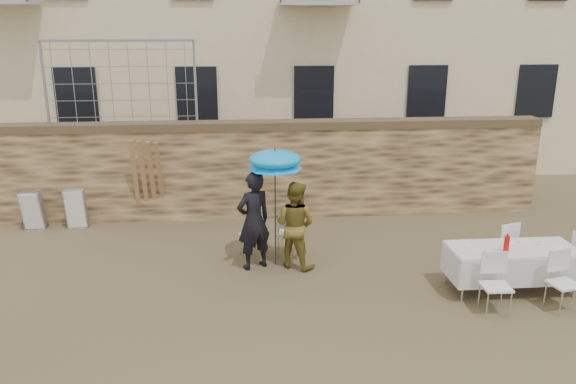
{
  "coord_description": "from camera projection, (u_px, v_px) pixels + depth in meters",
  "views": [
    {
      "loc": [
        -0.42,
        -7.55,
        4.33
      ],
      "look_at": [
        0.4,
        2.2,
        1.4
      ],
      "focal_mm": 35.0,
      "sensor_mm": 36.0,
      "label": 1
    }
  ],
  "objects": [
    {
      "name": "chair_stack_right",
      "position": [
        77.0,
        207.0,
        12.37
      ],
      "size": [
        0.46,
        0.32,
        0.92
      ],
      "primitive_type": null,
      "color": "white",
      "rests_on": "ground"
    },
    {
      "name": "table_chair_front_right",
      "position": [
        565.0,
        282.0,
        8.72
      ],
      "size": [
        0.57,
        0.57,
        0.96
      ],
      "primitive_type": null,
      "rotation": [
        0.0,
        0.0,
        0.21
      ],
      "color": "white",
      "rests_on": "ground"
    },
    {
      "name": "ground",
      "position": [
        274.0,
        323.0,
        8.49
      ],
      "size": [
        80.0,
        80.0,
        0.0
      ],
      "primitive_type": "plane",
      "color": "brown",
      "rests_on": "ground"
    },
    {
      "name": "table_chair_back",
      "position": [
        501.0,
        245.0,
        10.18
      ],
      "size": [
        0.59,
        0.59,
        0.96
      ],
      "primitive_type": null,
      "rotation": [
        0.0,
        0.0,
        3.42
      ],
      "color": "white",
      "rests_on": "ground"
    },
    {
      "name": "chair_stack_left",
      "position": [
        35.0,
        208.0,
        12.3
      ],
      "size": [
        0.46,
        0.4,
        0.92
      ],
      "primitive_type": null,
      "color": "white",
      "rests_on": "ground"
    },
    {
      "name": "man_suit",
      "position": [
        254.0,
        221.0,
        10.16
      ],
      "size": [
        0.8,
        0.7,
        1.83
      ],
      "primitive_type": "imported",
      "rotation": [
        0.0,
        0.0,
        3.63
      ],
      "color": "black",
      "rests_on": "ground"
    },
    {
      "name": "wood_planks",
      "position": [
        150.0,
        181.0,
        12.41
      ],
      "size": [
        0.7,
        0.2,
        2.0
      ],
      "primitive_type": null,
      "color": "#A37749",
      "rests_on": "ground"
    },
    {
      "name": "stone_wall",
      "position": [
        261.0,
        170.0,
        12.94
      ],
      "size": [
        13.0,
        0.5,
        2.2
      ],
      "primitive_type": "cube",
      "color": "olive",
      "rests_on": "ground"
    },
    {
      "name": "couple_chair_right",
      "position": [
        289.0,
        232.0,
        10.87
      ],
      "size": [
        0.59,
        0.59,
        0.96
      ],
      "primitive_type": null,
      "rotation": [
        0.0,
        0.0,
        2.87
      ],
      "color": "white",
      "rests_on": "ground"
    },
    {
      "name": "woman_dress",
      "position": [
        295.0,
        225.0,
        10.25
      ],
      "size": [
        1.0,
        0.95,
        1.63
      ],
      "primitive_type": "imported",
      "rotation": [
        0.0,
        0.0,
        2.57
      ],
      "color": "olive",
      "rests_on": "ground"
    },
    {
      "name": "table_chair_front_left",
      "position": [
        496.0,
        285.0,
        8.63
      ],
      "size": [
        0.5,
        0.5,
        0.96
      ],
      "primitive_type": null,
      "rotation": [
        0.0,
        0.0,
        -0.05
      ],
      "color": "white",
      "rests_on": "ground"
    },
    {
      "name": "banquet_table",
      "position": [
        513.0,
        250.0,
        9.33
      ],
      "size": [
        2.1,
        0.85,
        0.78
      ],
      "color": "silver",
      "rests_on": "ground"
    },
    {
      "name": "chain_link_fence",
      "position": [
        121.0,
        84.0,
        12.13
      ],
      "size": [
        3.2,
        0.06,
        1.8
      ],
      "primitive_type": null,
      "color": "gray",
      "rests_on": "stone_wall"
    },
    {
      "name": "couple_chair_left",
      "position": [
        253.0,
        233.0,
        10.81
      ],
      "size": [
        0.67,
        0.67,
        0.96
      ],
      "primitive_type": null,
      "rotation": [
        0.0,
        0.0,
        3.79
      ],
      "color": "white",
      "rests_on": "ground"
    },
    {
      "name": "soda_bottle",
      "position": [
        507.0,
        244.0,
        9.12
      ],
      "size": [
        0.09,
        0.09,
        0.26
      ],
      "primitive_type": "cylinder",
      "color": "red",
      "rests_on": "banquet_table"
    },
    {
      "name": "umbrella",
      "position": [
        275.0,
        163.0,
        9.99
      ],
      "size": [
        0.99,
        0.99,
        2.08
      ],
      "color": "#3F3F44",
      "rests_on": "ground"
    }
  ]
}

